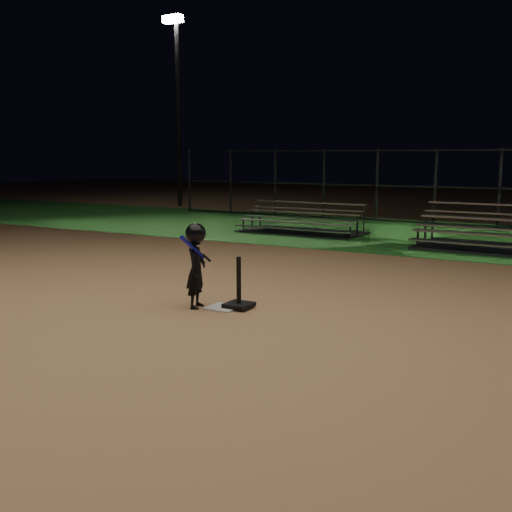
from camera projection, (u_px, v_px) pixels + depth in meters
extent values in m
plane|color=#B38151|center=(223.00, 308.00, 9.02)|extent=(80.00, 80.00, 0.00)
cube|color=#20601F|center=(408.00, 234.00, 17.59)|extent=(60.00, 8.00, 0.01)
cube|color=beige|center=(223.00, 307.00, 9.02)|extent=(0.45, 0.45, 0.02)
cube|color=black|center=(239.00, 305.00, 9.00)|extent=(0.38, 0.38, 0.06)
cylinder|color=black|center=(239.00, 280.00, 8.94)|extent=(0.07, 0.07, 0.70)
imported|color=black|center=(196.00, 270.00, 8.98)|extent=(0.38, 0.48, 1.15)
sphere|color=black|center=(196.00, 233.00, 8.89)|extent=(0.31, 0.31, 0.31)
cylinder|color=#1B1FEA|center=(193.00, 247.00, 8.76)|extent=(0.08, 0.54, 0.40)
cylinder|color=black|center=(207.00, 258.00, 8.82)|extent=(0.04, 0.19, 0.14)
cube|color=#AEAFB3|center=(294.00, 222.00, 17.44)|extent=(3.63, 0.31, 0.04)
cube|color=#AEAFB3|center=(290.00, 229.00, 17.25)|extent=(3.63, 0.31, 0.03)
cube|color=#AEAFB3|center=(302.00, 212.00, 17.82)|extent=(3.63, 0.31, 0.04)
cube|color=#AEAFB3|center=(298.00, 218.00, 17.63)|extent=(3.63, 0.31, 0.03)
cube|color=#AEAFB3|center=(310.00, 203.00, 18.20)|extent=(3.63, 0.31, 0.04)
cube|color=#AEAFB3|center=(306.00, 209.00, 18.01)|extent=(3.63, 0.31, 0.03)
cube|color=#38383D|center=(302.00, 232.00, 17.91)|extent=(3.67, 1.86, 0.05)
cube|color=#A4A4A8|center=(510.00, 236.00, 13.82)|extent=(4.45, 0.49, 0.04)
cube|color=#A4A4A8|center=(506.00, 246.00, 13.59)|extent=(4.45, 0.49, 0.03)
cube|color=#A4A4A8|center=(512.00, 230.00, 14.05)|extent=(4.45, 0.49, 0.03)
cube|color=#38383D|center=(433.00, 223.00, 20.16)|extent=(20.00, 0.05, 0.05)
cube|color=#38383D|center=(435.00, 187.00, 19.96)|extent=(20.00, 0.05, 0.05)
cube|color=#38383D|center=(437.00, 150.00, 19.77)|extent=(20.00, 0.05, 0.05)
cylinder|color=#38383D|center=(189.00, 181.00, 24.85)|extent=(0.08, 0.08, 2.50)
cylinder|color=#38383D|center=(299.00, 184.00, 22.40)|extent=(0.08, 0.08, 2.50)
cylinder|color=#38383D|center=(435.00, 187.00, 19.96)|extent=(0.08, 0.08, 2.50)
cylinder|color=#2D2D30|center=(178.00, 117.00, 27.09)|extent=(0.20, 0.20, 8.00)
cube|color=white|center=(173.00, 19.00, 26.20)|extent=(0.90, 0.35, 0.30)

